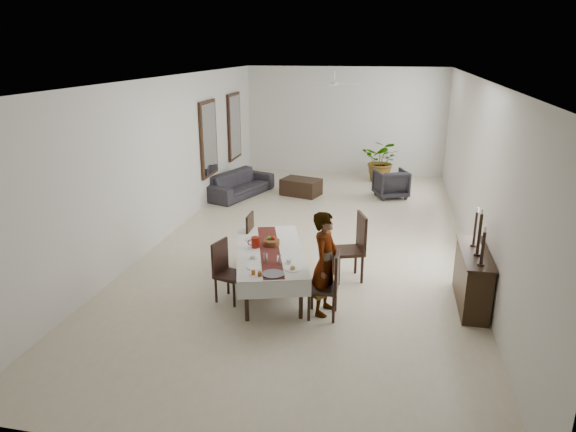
{
  "coord_description": "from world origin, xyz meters",
  "views": [
    {
      "loc": [
        1.49,
        -9.66,
        3.75
      ],
      "look_at": [
        -0.17,
        -1.68,
        1.05
      ],
      "focal_mm": 32.0,
      "sensor_mm": 36.0,
      "label": 1
    }
  ],
  "objects": [
    {
      "name": "chair_right_far_leg_fl",
      "position": [
        1.11,
        -1.81,
        0.24
      ],
      "size": [
        0.06,
        0.06,
        0.48
      ],
      "primitive_type": "cylinder",
      "rotation": [
        0.0,
        0.0,
        0.35
      ],
      "color": "black",
      "rests_on": "floor"
    },
    {
      "name": "chair_right_far_leg_br",
      "position": [
        0.61,
        -1.57,
        0.24
      ],
      "size": [
        0.06,
        0.06,
        0.48
      ],
      "primitive_type": "cylinder",
      "rotation": [
        0.0,
        0.0,
        0.35
      ],
      "color": "black",
      "rests_on": "floor"
    },
    {
      "name": "jam_jar_b",
      "position": [
        -0.34,
        -3.25,
        0.7
      ],
      "size": [
        0.06,
        0.06,
        0.07
      ],
      "primitive_type": "cylinder",
      "color": "#985616",
      "rests_on": "tablecloth_top"
    },
    {
      "name": "chair_right_far_seat",
      "position": [
        0.86,
        -1.69,
        0.51
      ],
      "size": [
        0.62,
        0.62,
        0.05
      ],
      "primitive_type": "cube",
      "rotation": [
        0.0,
        0.0,
        1.92
      ],
      "color": "black",
      "rests_on": "chair_right_far_leg_fl"
    },
    {
      "name": "chair_left_far_seat",
      "position": [
        -0.7,
        -1.48,
        0.43
      ],
      "size": [
        0.42,
        0.42,
        0.05
      ],
      "primitive_type": "cube",
      "rotation": [
        0.0,
        0.0,
        -1.56
      ],
      "color": "black",
      "rests_on": "chair_left_far_leg_fl"
    },
    {
      "name": "chair_right_near_leg_fl",
      "position": [
        0.81,
        -3.2,
        0.21
      ],
      "size": [
        0.04,
        0.04,
        0.42
      ],
      "primitive_type": "cylinder",
      "rotation": [
        0.0,
        0.0,
        0.03
      ],
      "color": "black",
      "rests_on": "floor"
    },
    {
      "name": "armchair",
      "position": [
        1.49,
        3.53,
        0.36
      ],
      "size": [
        1.01,
        1.03,
        0.73
      ],
      "primitive_type": "imported",
      "rotation": [
        0.0,
        0.0,
        3.51
      ],
      "color": "#2A272D",
      "rests_on": "floor"
    },
    {
      "name": "candlestick_far_shaft",
      "position": [
        2.78,
        -1.98,
        1.15
      ],
      "size": [
        0.05,
        0.05,
        0.51
      ],
      "primitive_type": "cylinder",
      "color": "black",
      "rests_on": "candlestick_far_base"
    },
    {
      "name": "fruit_red",
      "position": [
        -0.34,
        -2.06,
        0.78
      ],
      "size": [
        0.08,
        0.08,
        0.08
      ],
      "primitive_type": "sphere",
      "color": "maroon",
      "rests_on": "fruit_basket"
    },
    {
      "name": "tablecloth_drape_near",
      "position": [
        -0.0,
        -3.39,
        0.54
      ],
      "size": [
        1.0,
        0.31,
        0.26
      ],
      "primitive_type": "cube",
      "rotation": [
        0.0,
        0.0,
        0.29
      ],
      "color": "silver",
      "rests_on": "dining_table_top"
    },
    {
      "name": "chair_right_near_leg_br",
      "position": [
        0.44,
        -2.86,
        0.21
      ],
      "size": [
        0.04,
        0.04,
        0.42
      ],
      "primitive_type": "cylinder",
      "rotation": [
        0.0,
        0.0,
        0.03
      ],
      "color": "black",
      "rests_on": "floor"
    },
    {
      "name": "teacup_right",
      "position": [
        0.07,
        -2.74,
        0.7
      ],
      "size": [
        0.08,
        0.08,
        0.05
      ],
      "primitive_type": "cylinder",
      "color": "silver",
      "rests_on": "saucer_right"
    },
    {
      "name": "floor",
      "position": [
        0.0,
        0.0,
        0.0
      ],
      "size": [
        6.0,
        12.0,
        0.0
      ],
      "primitive_type": "cube",
      "color": "beige",
      "rests_on": "ground"
    },
    {
      "name": "fan_blade_n",
      "position": [
        0.0,
        3.35,
        2.9
      ],
      "size": [
        0.1,
        0.55,
        0.01
      ],
      "primitive_type": "cube",
      "color": "white",
      "rests_on": "fan_hub"
    },
    {
      "name": "chair_right_near_back",
      "position": [
        0.82,
        -3.02,
        0.74
      ],
      "size": [
        0.05,
        0.43,
        0.55
      ],
      "primitive_type": "cube",
      "rotation": [
        0.0,
        0.0,
        1.6
      ],
      "color": "black",
      "rests_on": "chair_right_near_seat"
    },
    {
      "name": "chair_left_far_leg_fl",
      "position": [
        -0.87,
        -1.31,
        0.2
      ],
      "size": [
        0.04,
        0.04,
        0.41
      ],
      "primitive_type": "cylinder",
      "rotation": [
        0.0,
        0.0,
        0.01
      ],
      "color": "black",
      "rests_on": "floor"
    },
    {
      "name": "tablecloth_drape_far",
      "position": [
        -0.66,
        -1.22,
        0.54
      ],
      "size": [
        1.0,
        0.31,
        0.26
      ],
      "primitive_type": "cube",
      "rotation": [
        0.0,
        0.0,
        0.29
      ],
      "color": "silver",
      "rests_on": "dining_table_top"
    },
    {
      "name": "tablecloth_top",
      "position": [
        -0.33,
        -2.31,
        0.67
      ],
      "size": [
        1.66,
        2.48,
        0.01
      ],
      "primitive_type": "cube",
      "rotation": [
        0.0,
        0.0,
        0.29
      ],
      "color": "silver",
      "rests_on": "dining_table_top"
    },
    {
      "name": "plate_near_right",
      "position": [
        0.18,
        -2.98,
        0.68
      ],
      "size": [
        0.21,
        0.21,
        0.01
      ],
      "primitive_type": "cylinder",
      "color": "white",
      "rests_on": "tablecloth_top"
    },
    {
      "name": "fan_rod",
      "position": [
        0.0,
        3.0,
        3.1
      ],
      "size": [
        0.04,
        0.04,
        0.2
      ],
      "primitive_type": "cylinder",
      "color": "white",
      "rests_on": "ceiling"
    },
    {
      "name": "coffee_table",
      "position": [
        -0.83,
        3.26,
        0.22
      ],
      "size": [
        1.12,
        0.9,
        0.43
      ],
      "primitive_type": "cube",
      "rotation": [
        0.0,
        0.0,
        -0.29
      ],
      "color": "black",
      "rests_on": "floor"
    },
    {
      "name": "mirror_frame_far",
      "position": [
        -2.96,
        4.3,
        1.6
      ],
      "size": [
        0.06,
        1.05,
        1.85
      ],
      "primitive_type": "cube",
      "color": "black",
      "rests_on": "wall_left"
    },
    {
      "name": "chair_left_far_back",
      "position": [
        -0.89,
        -1.48,
        0.71
      ],
      "size": [
        0.04,
        0.41,
        0.52
      ],
      "primitive_type": "cube",
      "rotation": [
        0.0,
        0.0,
        -1.56
      ],
      "color": "black",
      "rests_on": "chair_left_far_seat"
    },
    {
      "name": "teacup_left",
      "position": [
        -0.5,
        -2.68,
        0.7
      ],
      "size": [
        0.08,
        0.08,
        0.05
      ],
      "primitive_type": "cylinder",
      "color": "silver",
      "rests_on": "saucer_left"
    },
    {
      "name": "chair_left_far_leg_bl",
      "position": [
        -0.53,
        -1.31,
        0.2
      ],
      "size": [
        0.04,
        0.04,
        0.41
      ],
      "primitive_type": "cylinder",
      "rotation": [
        0.0,
        0.0,
        0.01
      ],
      "color": "black",
      "rests_on": "floor"
    },
    {
      "name": "candlestick_far_candle",
      "position": [
        2.78,
        -1.98,
        1.44
      ],
      "size": [
        0.03,
        0.03,
        0.07
      ],
      "primitive_type": "cylinder",
      "color": "silver",
      "rests_on": "candlestick_far_shaft"
    },
    {
      "name": "plate_far_left",
      "position": [
        -0.74,
        -1.93,
        0.68
      ],
      "size": [
        0.21,
        0.21,
        0.01
      ],
      "primitive_type": "cylinder",
      "color": "silver",
      "rests_on": "tablecloth_top"
    },
    {
      "name": "fan_hub",
      "position": [
        0.0,
        3.0,
        2.9
      ],
      "size": [
        0.16,
        0.16,
        0.08
      ],
      "primitive_type": "cylinder",
      "color": "silver",
      "rests_on": "fan_rod"
    },
    {
      "name": "mirror_glass_near",
      "position": [
        -2.92,
        2.2,
        1.6
      ],
      "size": [
        0.01,
        0.9,
        1.7
      ],
      "primitive_type": "cube",
      "color": "silver",
      "rests_on": "mirror_frame_near"
    },
    {
      "name": "bread_near_right",
      "position": [
        0.18,
        -2.98,
        0.7
      ],
      "size": [
        0.08,
        0.08,
        0.08
      ],
      "primitive_type": "sphere",
      "color": "tan",
      "rests_on": "plate_near_right"
    },
    {
      "name": "plate_near_left",
      "position": [
        -0.4,
        -3.02,
        0.68
      ],
      "size": [
        0.21,
        0.21,
        0.01
      ],
      "primitive_type": "cylinder",
      "color": "white",
      "rests_on": "tablecloth_top"
    },
    {
      "name": "chair_right_near_seat",
      "position": [
        0.62,
        -3.03,
        0.45
      ],
      "size": [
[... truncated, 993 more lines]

